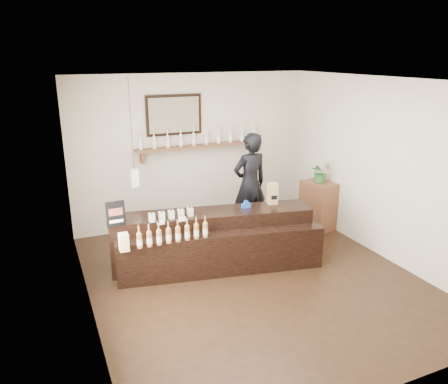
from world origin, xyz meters
TOP-DOWN VIEW (x-y plane):
  - ground at (0.00, 0.00)m, footprint 5.00×5.00m
  - room_shell at (0.00, 0.00)m, footprint 5.00×5.00m
  - back_wall_decor at (-0.16, 2.37)m, footprint 2.66×0.96m
  - counter at (-0.35, 0.59)m, footprint 3.09×1.38m
  - promo_sign at (-1.77, 0.68)m, footprint 0.26×0.03m
  - paper_bag at (0.66, 0.64)m, footprint 0.18×0.15m
  - tape_dispenser at (0.20, 0.64)m, footprint 0.15×0.06m
  - side_cabinet at (2.00, 1.26)m, footprint 0.54×0.67m
  - potted_plant at (2.00, 1.26)m, footprint 0.40×0.36m
  - shopkeeper at (0.72, 1.55)m, footprint 0.81×0.59m

SIDE VIEW (x-z plane):
  - ground at x=0.00m, z-range 0.00..0.00m
  - counter at x=-0.35m, z-range -0.10..0.90m
  - side_cabinet at x=2.00m, z-range 0.00..0.88m
  - tape_dispenser at x=0.20m, z-range 0.84..0.96m
  - paper_bag at x=0.66m, z-range 0.85..1.19m
  - promo_sign at x=-1.77m, z-range 0.85..1.21m
  - shopkeeper at x=0.72m, z-range 0.00..2.08m
  - potted_plant at x=2.00m, z-range 0.88..1.27m
  - room_shell at x=0.00m, z-range -0.80..4.20m
  - back_wall_decor at x=-0.16m, z-range 0.91..2.60m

